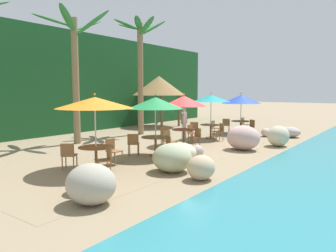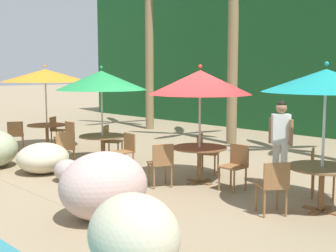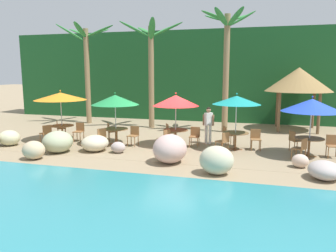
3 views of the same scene
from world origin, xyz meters
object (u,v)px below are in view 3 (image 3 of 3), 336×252
(umbrella_green, at_px, (115,100))
(chair_red_inland, at_px, (169,131))
(umbrella_blue, at_px, (312,105))
(chair_green_inland, at_px, (111,130))
(chair_green_seaward, at_px, (134,134))
(palapa_hut, at_px, (299,80))
(chair_teal_inland, at_px, (227,134))
(chair_blue_inland, at_px, (294,139))
(chair_teal_seaward, at_px, (256,138))
(dining_table_green, at_px, (116,131))
(waiter_in_white, at_px, (208,123))
(chair_orange_left, at_px, (46,133))
(dining_table_blue, at_px, (309,141))
(dining_table_teal, at_px, (235,135))
(umbrella_orange, at_px, (60,96))
(palm_tree_nearest, at_px, (86,59))
(dining_table_orange, at_px, (62,128))
(chair_blue_left, at_px, (301,147))
(dining_table_red, at_px, (176,132))
(chair_blue_seaward, at_px, (332,144))
(chair_teal_left, at_px, (224,141))
(palm_tree_second, at_px, (152,59))
(umbrella_teal, at_px, (237,100))
(chair_green_left, at_px, (101,136))
(chair_orange_inland, at_px, (60,127))
(chair_orange_seaward, at_px, (79,130))
(chair_red_seaward, at_px, (195,135))
(umbrella_red, at_px, (176,101))
(chair_red_left, at_px, (165,138))

(umbrella_green, height_order, chair_red_inland, umbrella_green)
(umbrella_blue, bearing_deg, chair_green_inland, 176.22)
(chair_green_seaward, bearing_deg, palapa_hut, 40.05)
(chair_green_inland, relative_size, chair_teal_inland, 1.00)
(umbrella_blue, height_order, chair_blue_inland, umbrella_blue)
(chair_teal_seaward, bearing_deg, umbrella_blue, -17.23)
(dining_table_green, height_order, waiter_in_white, waiter_in_white)
(chair_orange_left, height_order, chair_teal_seaward, same)
(umbrella_blue, xyz_separation_m, dining_table_blue, (0.00, -0.00, -1.40))
(dining_table_teal, xyz_separation_m, waiter_in_white, (-1.29, 0.83, 0.37))
(chair_red_inland, height_order, umbrella_blue, umbrella_blue)
(chair_green_inland, bearing_deg, umbrella_orange, -167.65)
(chair_teal_seaward, height_order, palm_tree_nearest, palm_tree_nearest)
(umbrella_green, height_order, umbrella_blue, umbrella_green)
(dining_table_orange, relative_size, palapa_hut, 0.30)
(umbrella_blue, bearing_deg, chair_blue_left, -115.77)
(dining_table_red, bearing_deg, chair_orange_left, -169.18)
(dining_table_red, relative_size, chair_blue_seaward, 1.26)
(chair_green_seaward, height_order, umbrella_blue, umbrella_blue)
(dining_table_teal, height_order, chair_teal_left, chair_teal_left)
(palm_tree_second, bearing_deg, palapa_hut, 9.67)
(chair_teal_inland, bearing_deg, dining_table_blue, -19.50)
(umbrella_teal, bearing_deg, chair_blue_inland, 6.65)
(chair_teal_left, bearing_deg, dining_table_orange, 177.13)
(chair_green_left, xyz_separation_m, dining_table_red, (3.05, 1.23, 0.10))
(chair_orange_inland, bearing_deg, chair_red_inland, 4.08)
(dining_table_green, distance_m, palm_tree_second, 5.94)
(palapa_hut, bearing_deg, palm_tree_second, -170.33)
(chair_orange_seaward, relative_size, umbrella_teal, 0.36)
(chair_green_inland, distance_m, dining_table_red, 3.25)
(chair_blue_left, bearing_deg, umbrella_blue, 64.23)
(umbrella_orange, bearing_deg, chair_red_seaward, 3.69)
(umbrella_green, bearing_deg, chair_red_seaward, 8.80)
(dining_table_blue, bearing_deg, chair_orange_left, -176.36)
(chair_orange_seaward, bearing_deg, chair_red_inland, 12.17)
(umbrella_red, bearing_deg, chair_green_inland, 176.90)
(chair_orange_inland, height_order, chair_green_seaward, same)
(chair_green_left, distance_m, umbrella_blue, 8.70)
(umbrella_orange, relative_size, chair_red_seaward, 2.81)
(dining_table_blue, bearing_deg, chair_red_left, -175.88)
(chair_teal_inland, bearing_deg, umbrella_teal, -59.37)
(umbrella_teal, bearing_deg, chair_orange_seaward, -178.16)
(chair_red_inland, bearing_deg, chair_teal_seaward, -6.96)
(dining_table_green, bearing_deg, chair_teal_left, -3.00)
(chair_orange_left, height_order, chair_blue_seaward, same)
(dining_table_blue, bearing_deg, umbrella_blue, 90.00)
(umbrella_orange, xyz_separation_m, chair_orange_left, (-0.32, -0.79, -1.62))
(dining_table_orange, bearing_deg, waiter_in_white, 9.82)
(dining_table_red, bearing_deg, palm_tree_second, 120.30)
(umbrella_green, relative_size, chair_blue_seaward, 2.74)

